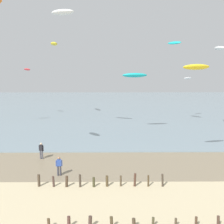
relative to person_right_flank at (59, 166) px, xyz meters
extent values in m
cube|color=#84755B|center=(1.53, 2.71, -0.91)|extent=(120.00, 8.36, 0.01)
cube|color=gray|center=(1.53, 41.89, -0.87)|extent=(160.00, 70.00, 0.10)
cylinder|color=#4C3B27|center=(0.76, -8.50, -0.62)|extent=(0.20, 0.18, 0.60)
cylinder|color=#4B312B|center=(1.95, -8.39, -0.59)|extent=(0.20, 0.22, 0.67)
cylinder|color=#43322B|center=(3.22, -8.42, -0.58)|extent=(0.25, 0.24, 0.69)
cylinder|color=#433825|center=(4.50, -8.49, -0.58)|extent=(0.21, 0.20, 0.69)
cylinder|color=#423627|center=(5.84, -8.46, -0.64)|extent=(0.24, 0.21, 0.56)
cylinder|color=#413D28|center=(7.01, -8.36, -0.64)|extent=(0.17, 0.18, 0.57)
cylinder|color=#463C2C|center=(8.37, -8.38, -0.67)|extent=(0.15, 0.15, 0.51)
cylinder|color=#453225|center=(9.58, -8.44, -0.60)|extent=(0.16, 0.18, 0.63)
cylinder|color=#453228|center=(10.91, -8.44, -0.58)|extent=(0.19, 0.18, 0.68)
cylinder|color=#443729|center=(-1.24, -2.32, -0.43)|extent=(0.22, 0.22, 0.98)
cylinder|color=#45332C|center=(-0.07, -2.38, -0.49)|extent=(0.22, 0.20, 0.87)
cylinder|color=#413124|center=(0.99, -2.42, -0.47)|extent=(0.26, 0.22, 0.90)
cylinder|color=#3E342A|center=(2.05, -2.47, -0.40)|extent=(0.18, 0.20, 1.03)
cylinder|color=#3D3B24|center=(3.14, -2.47, -0.52)|extent=(0.20, 0.21, 0.79)
cylinder|color=#493B26|center=(4.19, -2.36, -0.48)|extent=(0.23, 0.22, 0.88)
cylinder|color=#493C2B|center=(5.29, -2.36, -0.47)|extent=(0.15, 0.19, 0.90)
cylinder|color=#483025|center=(6.41, -2.38, -0.38)|extent=(0.22, 0.23, 1.08)
cylinder|color=#453622|center=(7.49, -2.39, -0.46)|extent=(0.14, 0.17, 0.92)
cylinder|color=#3D3329|center=(8.62, -2.41, -0.41)|extent=(0.19, 0.19, 1.03)
cylinder|color=#383842|center=(-0.11, -0.02, -0.48)|extent=(0.16, 0.16, 0.88)
cylinder|color=#383842|center=(0.11, 0.02, -0.48)|extent=(0.16, 0.16, 0.88)
cube|color=#2D4CA5|center=(0.00, 0.00, 0.26)|extent=(0.39, 0.27, 0.60)
sphere|color=#9E7051|center=(0.00, 0.00, 0.68)|extent=(0.22, 0.22, 0.22)
cylinder|color=#2D4CA5|center=(-0.24, -0.04, 0.21)|extent=(0.09, 0.09, 0.52)
cylinder|color=#2D4CA5|center=(0.24, 0.04, 0.21)|extent=(0.09, 0.09, 0.52)
cylinder|color=#4C4C56|center=(-2.51, 4.69, -0.48)|extent=(0.16, 0.16, 0.88)
cylinder|color=#4C4C56|center=(-2.71, 4.77, -0.48)|extent=(0.16, 0.16, 0.88)
cube|color=black|center=(-2.61, 4.73, 0.26)|extent=(0.42, 0.34, 0.60)
sphere|color=beige|center=(-2.61, 4.73, 0.68)|extent=(0.22, 0.22, 0.22)
cylinder|color=black|center=(-2.39, 4.64, 0.21)|extent=(0.09, 0.09, 0.52)
cylinder|color=black|center=(-2.83, 4.82, 0.21)|extent=(0.09, 0.09, 0.52)
ellipsoid|color=yellow|center=(-4.98, 27.03, 12.12)|extent=(2.17, 3.43, 0.78)
ellipsoid|color=white|center=(-1.47, 14.15, 15.15)|extent=(3.51, 2.53, 0.94)
ellipsoid|color=#19B2B7|center=(13.69, 18.61, 11.72)|extent=(2.14, 2.42, 0.61)
ellipsoid|color=white|center=(17.81, 26.33, 6.34)|extent=(1.89, 1.65, 0.49)
ellipsoid|color=yellow|center=(12.61, 3.48, 8.46)|extent=(2.92, 1.66, 0.78)
ellipsoid|color=red|center=(-10.21, 28.82, 7.78)|extent=(1.92, 2.09, 0.51)
ellipsoid|color=#19B2B7|center=(7.82, 15.66, 7.24)|extent=(3.50, 1.59, 0.85)
ellipsoid|color=white|center=(19.71, 17.32, 10.91)|extent=(1.13, 3.22, 0.64)
camera|label=1|loc=(4.38, -25.14, 8.74)|focal=48.24mm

